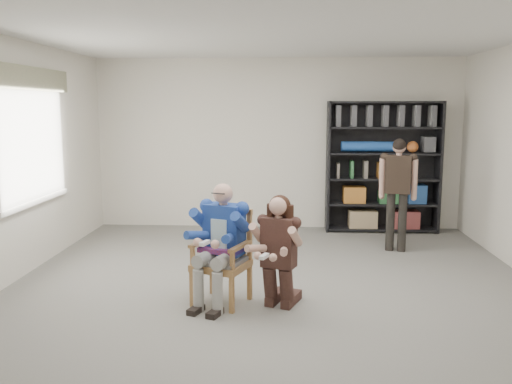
# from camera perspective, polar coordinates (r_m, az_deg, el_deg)

# --- Properties ---
(room_shell) EXTENTS (6.00, 7.00, 2.80)m
(room_shell) POSITION_cam_1_polar(r_m,az_deg,el_deg) (5.52, 1.74, 2.60)
(room_shell) COLOR white
(room_shell) RESTS_ON ground
(floor) EXTENTS (6.00, 7.00, 0.01)m
(floor) POSITION_cam_1_polar(r_m,az_deg,el_deg) (5.84, 1.67, -11.18)
(floor) COLOR slate
(floor) RESTS_ON ground
(window_left) EXTENTS (0.16, 2.00, 1.75)m
(window_left) POSITION_cam_1_polar(r_m,az_deg,el_deg) (7.18, -22.38, 5.26)
(window_left) COLOR white
(window_left) RESTS_ON room_shell
(armchair) EXTENTS (0.72, 0.71, 0.97)m
(armchair) POSITION_cam_1_polar(r_m,az_deg,el_deg) (5.59, -3.68, -6.90)
(armchair) COLOR olive
(armchair) RESTS_ON floor
(seated_man) EXTENTS (0.77, 0.90, 1.26)m
(seated_man) POSITION_cam_1_polar(r_m,az_deg,el_deg) (5.55, -3.70, -5.46)
(seated_man) COLOR navy
(seated_man) RESTS_ON floor
(kneeling_woman) EXTENTS (0.73, 0.90, 1.15)m
(kneeling_woman) POSITION_cam_1_polar(r_m,az_deg,el_deg) (5.41, 2.30, -6.41)
(kneeling_woman) COLOR #351F1B
(kneeling_woman) RESTS_ON floor
(bookshelf) EXTENTS (1.80, 0.38, 2.10)m
(bookshelf) POSITION_cam_1_polar(r_m,az_deg,el_deg) (8.95, 13.21, 2.57)
(bookshelf) COLOR black
(bookshelf) RESTS_ON floor
(standing_man) EXTENTS (0.54, 0.39, 1.58)m
(standing_man) POSITION_cam_1_polar(r_m,az_deg,el_deg) (7.78, 14.66, -0.34)
(standing_man) COLOR black
(standing_man) RESTS_ON floor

